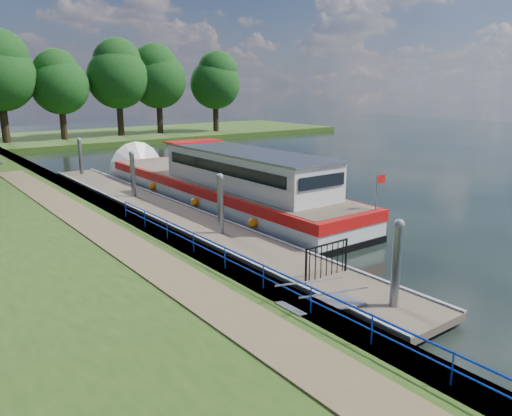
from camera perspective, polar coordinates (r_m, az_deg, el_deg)
ground at (r=15.39m, az=13.85°, el=-11.48°), size 160.00×160.00×0.00m
bank_edge at (r=25.81m, az=-16.73°, el=-0.39°), size 1.10×90.00×0.78m
far_bank at (r=65.12m, az=-16.19°, el=7.88°), size 60.00×18.00×0.60m
footpath at (r=18.76m, az=-14.59°, el=-4.23°), size 1.60×40.00×0.05m
blue_fence at (r=15.15m, az=-1.49°, el=-6.10°), size 0.04×18.04×0.72m
pontoon at (r=25.05m, az=-9.63°, el=-0.90°), size 2.50×30.00×0.56m
mooring_piles at (r=24.80m, az=-9.73°, el=1.55°), size 0.30×27.30×3.55m
gangway at (r=14.17m, az=7.55°, el=-10.68°), size 2.58×1.00×0.92m
gate_panel at (r=16.31m, az=8.10°, el=-5.37°), size 1.85×0.05×1.15m
barge at (r=27.97m, az=-4.71°, el=2.70°), size 4.36×21.15×4.78m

